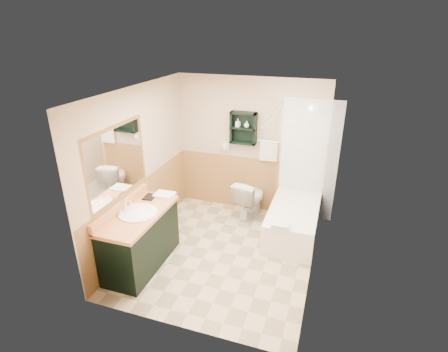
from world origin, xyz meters
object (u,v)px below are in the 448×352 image
toilet (250,199)px  vanity_book (144,190)px  soap_bottle_a (238,125)px  soap_bottle_b (247,125)px  bathtub (293,220)px  vanity (141,239)px  hair_dryer (227,145)px  wall_shelf (243,128)px

toilet → vanity_book: 1.93m
soap_bottle_a → soap_bottle_b: bearing=0.0°
bathtub → soap_bottle_b: 1.76m
toilet → vanity_book: bearing=58.7°
bathtub → vanity: bearing=-142.6°
toilet → soap_bottle_a: 1.30m
vanity_book → soap_bottle_a: size_ratio=1.56×
bathtub → vanity_book: (-2.08, -1.01, 0.68)m
hair_dryer → soap_bottle_b: (0.36, -0.03, 0.41)m
toilet → soap_bottle_a: (-0.31, 0.23, 1.24)m
wall_shelf → soap_bottle_a: (-0.10, -0.01, 0.05)m
bathtub → vanity_book: 2.41m
toilet → vanity_book: (-1.27, -1.32, 0.58)m
toilet → soap_bottle_b: size_ratio=6.36×
hair_dryer → wall_shelf: bearing=-4.8°
wall_shelf → toilet: wall_shelf is taller
hair_dryer → bathtub: size_ratio=0.16×
wall_shelf → hair_dryer: 0.46m
wall_shelf → hair_dryer: wall_shelf is taller
toilet → bathtub: bearing=171.2°
toilet → wall_shelf: bearing=-36.0°
wall_shelf → bathtub: 1.75m
wall_shelf → vanity: wall_shelf is taller
bathtub → vanity_book: size_ratio=6.89×
soap_bottle_a → soap_bottle_b: soap_bottle_b is taller
soap_bottle_a → vanity: bearing=-111.6°
vanity_book → vanity: bearing=-75.7°
hair_dryer → bathtub: 1.73m
bathtub → soap_bottle_b: (-0.97, 0.55, 1.36)m
wall_shelf → soap_bottle_b: 0.08m
hair_dryer → soap_bottle_a: 0.45m
hair_dryer → toilet: 1.02m
toilet → soap_bottle_a: size_ratio=5.17×
wall_shelf → bathtub: size_ratio=0.37×
hair_dryer → toilet: bearing=-27.3°
wall_shelf → soap_bottle_a: 0.11m
bathtub → toilet: 0.88m
vanity → hair_dryer: bearing=73.8°
vanity → soap_bottle_a: 2.47m
vanity → vanity_book: (-0.17, 0.46, 0.52)m
hair_dryer → toilet: hair_dryer is taller
wall_shelf → vanity_book: bearing=-124.1°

